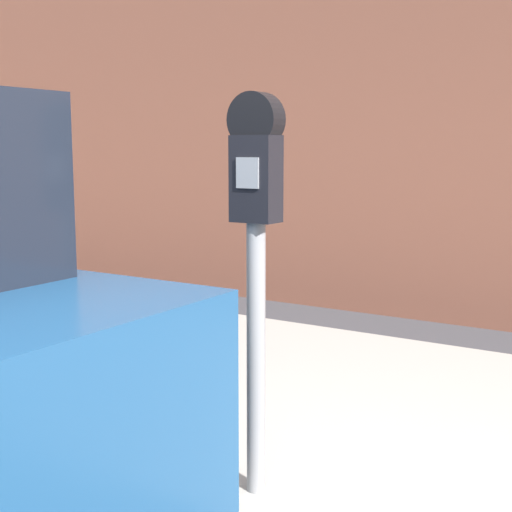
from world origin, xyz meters
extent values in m
cube|color=#BCB7AD|center=(0.00, 2.20, 0.07)|extent=(24.00, 2.80, 0.15)
cylinder|color=gray|center=(-0.35, 1.04, 0.69)|extent=(0.07, 0.07, 1.10)
cube|color=black|center=(-0.35, 1.04, 1.41)|extent=(0.18, 0.11, 0.33)
cube|color=gray|center=(-0.35, 0.98, 1.43)|extent=(0.10, 0.01, 0.12)
cylinder|color=black|center=(-0.35, 1.04, 1.63)|extent=(0.21, 0.09, 0.21)
cylinder|color=black|center=(-1.11, 0.61, 0.32)|extent=(0.63, 0.22, 0.63)
camera|label=1|loc=(1.10, -1.27, 1.52)|focal=50.00mm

